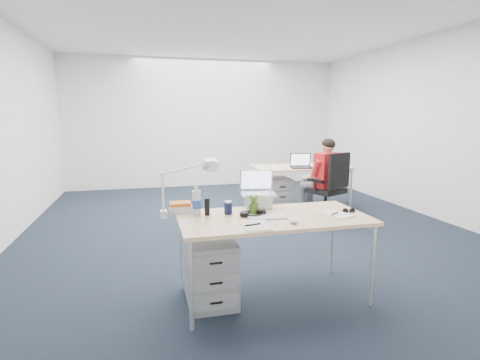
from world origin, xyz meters
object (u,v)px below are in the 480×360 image
desk_near (273,221)px  far_cup (336,162)px  cordless_phone (207,207)px  wireless_keyboard (267,217)px  bear_figurine (254,204)px  computer_mouse (293,221)px  water_bottle (196,201)px  drawer_pedestal_far (277,194)px  can_koozie (228,208)px  seated_person (320,179)px  dark_laptop (302,160)px  office_chair (327,202)px  desk_lamp (182,187)px  sunglasses (349,211)px  drawer_pedestal_near (210,271)px  headphones (253,213)px  desk_far (301,169)px  silver_laptop (258,189)px  book_stack (181,207)px

desk_near → far_cup: bearing=53.5°
cordless_phone → wireless_keyboard: bearing=-0.9°
wireless_keyboard → bear_figurine: 0.20m
computer_mouse → water_bottle: size_ratio=0.44×
drawer_pedestal_far → computer_mouse: computer_mouse is taller
can_koozie → desk_near: bearing=-25.3°
seated_person → dark_laptop: bearing=76.9°
office_chair → desk_lamp: size_ratio=2.02×
sunglasses → desk_lamp: desk_lamp is taller
drawer_pedestal_near → office_chair: bearing=43.6°
water_bottle → sunglasses: water_bottle is taller
headphones → far_cup: size_ratio=2.57×
sunglasses → dark_laptop: dark_laptop is taller
wireless_keyboard → desk_lamp: bearing=164.7°
seated_person → headphones: seated_person is taller
desk_far → can_koozie: size_ratio=14.03×
wireless_keyboard → drawer_pedestal_far: bearing=71.3°
seated_person → bear_figurine: bearing=-152.5°
drawer_pedestal_far → silver_laptop: size_ratio=1.64×
drawer_pedestal_far → dark_laptop: size_ratio=1.59×
drawer_pedestal_near → computer_mouse: computer_mouse is taller
drawer_pedestal_far → book_stack: 3.17m
desk_near → water_bottle: size_ratio=6.54×
dark_laptop → wireless_keyboard: bearing=-109.2°
desk_far → silver_laptop: (-1.54, -2.55, 0.21)m
can_koozie → bear_figurine: 0.23m
desk_far → sunglasses: 3.06m
office_chair → can_koozie: bearing=-159.4°
water_bottle → cordless_phone: water_bottle is taller
drawer_pedestal_near → desk_lamp: (-0.21, 0.13, 0.71)m
can_koozie → cordless_phone: bearing=179.3°
drawer_pedestal_near → sunglasses: size_ratio=4.75×
wireless_keyboard → computer_mouse: size_ratio=2.99×
drawer_pedestal_far → can_koozie: 3.11m
headphones → dark_laptop: 3.07m
can_koozie → sunglasses: bearing=-11.5°
office_chair → desk_lamp: bearing=-164.8°
computer_mouse → silver_laptop: bearing=105.9°
desk_far → desk_lamp: desk_lamp is taller
sunglasses → drawer_pedestal_near: bearing=-176.2°
sunglasses → bear_figurine: bearing=176.0°
desk_lamp → office_chair: bearing=26.2°
silver_laptop → dark_laptop: 2.77m
book_stack → water_bottle: bearing=-46.6°
dark_laptop → water_bottle: bearing=-120.0°
wireless_keyboard → far_cup: bearing=55.9°
drawer_pedestal_near → sunglasses: sunglasses is taller
headphones → dark_laptop: size_ratio=0.72×
desk_near → drawer_pedestal_far: bearing=69.4°
desk_near → headphones: headphones is taller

